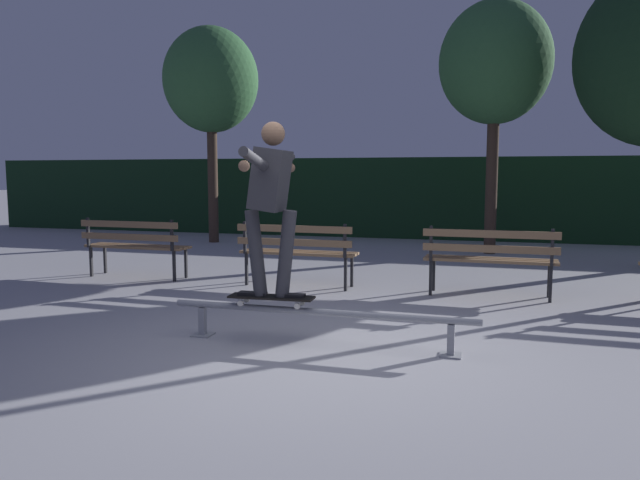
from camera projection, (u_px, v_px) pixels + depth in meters
ground_plane at (313, 351)px, 5.14m from camera, size 90.00×90.00×0.00m
hedge_backdrop at (431, 198)px, 14.41m from camera, size 24.00×1.20×1.91m
grind_rail at (319, 317)px, 5.29m from camera, size 2.80×0.18×0.33m
skateboard at (271, 298)px, 5.40m from camera, size 0.79×0.24×0.09m
skateboarder at (271, 194)px, 5.30m from camera, size 0.62×1.41×1.56m
park_bench_leftmost at (134, 242)px, 8.71m from camera, size 1.61×0.46×0.88m
park_bench_left_center at (297, 248)px, 8.01m from camera, size 1.61×0.46×0.88m
park_bench_right_center at (490, 254)px, 7.32m from camera, size 1.61×0.46×0.88m
tree_far_left at (211, 81)px, 13.05m from camera, size 2.07×2.07×4.71m
tree_behind_benches at (495, 64)px, 11.13m from camera, size 2.07×2.07×4.73m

